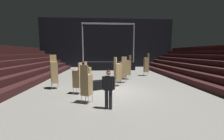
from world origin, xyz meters
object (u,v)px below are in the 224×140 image
(stage_riser, at_px, (108,65))
(chair_stack_mid_left, at_px, (128,67))
(chair_stack_front_left, at_px, (86,84))
(chair_stack_rear_centre, at_px, (88,72))
(chair_stack_rear_left, at_px, (54,72))
(chair_stack_rear_right, at_px, (146,64))
(chair_stack_front_right, at_px, (78,78))
(man_with_tie, at_px, (108,87))
(equipment_road_case, at_px, (99,85))
(chair_stack_mid_centre, at_px, (118,72))
(chair_stack_mid_right, at_px, (124,70))

(stage_riser, relative_size, chair_stack_mid_left, 3.35)
(chair_stack_front_left, xyz_separation_m, chair_stack_rear_centre, (-0.47, 4.88, -0.08))
(chair_stack_rear_left, bearing_deg, chair_stack_rear_right, -172.31)
(chair_stack_rear_left, distance_m, chair_stack_rear_right, 9.22)
(chair_stack_front_right, distance_m, chair_stack_rear_centre, 3.33)
(stage_riser, distance_m, man_with_tie, 14.27)
(stage_riser, distance_m, chair_stack_rear_right, 6.93)
(chair_stack_front_left, xyz_separation_m, chair_stack_mid_left, (3.07, 5.88, 0.17))
(man_with_tie, height_order, chair_stack_mid_left, chair_stack_mid_left)
(equipment_road_case, bearing_deg, chair_stack_front_right, -140.24)
(man_with_tie, height_order, chair_stack_mid_centre, chair_stack_mid_centre)
(chair_stack_mid_left, bearing_deg, chair_stack_mid_right, 144.87)
(chair_stack_front_left, height_order, chair_stack_front_right, same)
(chair_stack_rear_right, distance_m, chair_stack_rear_centre, 6.48)
(chair_stack_rear_left, bearing_deg, man_with_tie, 109.93)
(chair_stack_mid_left, bearing_deg, chair_stack_rear_right, -63.51)
(chair_stack_rear_left, height_order, equipment_road_case, chair_stack_rear_left)
(chair_stack_front_left, height_order, chair_stack_mid_left, chair_stack_mid_left)
(chair_stack_front_left, relative_size, chair_stack_mid_left, 0.85)
(chair_stack_mid_centre, distance_m, chair_stack_rear_left, 4.38)
(chair_stack_mid_right, relative_size, chair_stack_mid_centre, 1.00)
(man_with_tie, bearing_deg, chair_stack_front_left, -22.61)
(chair_stack_mid_right, bearing_deg, chair_stack_front_left, -124.54)
(stage_riser, xyz_separation_m, equipment_road_case, (-1.04, -10.88, -0.39))
(chair_stack_rear_left, bearing_deg, chair_stack_front_right, 120.20)
(man_with_tie, bearing_deg, chair_stack_rear_left, -30.67)
(chair_stack_mid_centre, bearing_deg, chair_stack_front_right, -75.36)
(chair_stack_front_right, xyz_separation_m, chair_stack_rear_right, (6.06, 6.13, 0.25))
(chair_stack_rear_left, bearing_deg, chair_stack_mid_right, 174.03)
(chair_stack_mid_left, bearing_deg, chair_stack_front_left, 140.58)
(chair_stack_rear_right, distance_m, equipment_road_case, 7.11)
(chair_stack_front_right, height_order, chair_stack_rear_right, chair_stack_rear_right)
(chair_stack_mid_right, bearing_deg, chair_stack_front_right, -143.10)
(stage_riser, height_order, chair_stack_mid_right, stage_riser)
(chair_stack_rear_left, distance_m, equipment_road_case, 3.14)
(chair_stack_rear_centre, bearing_deg, chair_stack_rear_right, 138.09)
(chair_stack_front_left, xyz_separation_m, chair_stack_mid_right, (2.46, 4.46, 0.13))
(chair_stack_mid_centre, xyz_separation_m, chair_stack_rear_right, (3.50, 4.32, 0.13))
(chair_stack_mid_left, bearing_deg, chair_stack_rear_centre, 93.92)
(chair_stack_rear_left, xyz_separation_m, equipment_road_case, (3.01, -0.28, -0.87))
(equipment_road_case, bearing_deg, man_with_tie, -81.36)
(chair_stack_mid_right, height_order, chair_stack_rear_centre, chair_stack_mid_right)
(chair_stack_front_left, xyz_separation_m, equipment_road_case, (0.52, 2.57, -0.66))
(equipment_road_case, bearing_deg, chair_stack_front_left, -101.38)
(stage_riser, relative_size, chair_stack_rear_right, 3.11)
(chair_stack_mid_right, xyz_separation_m, equipment_road_case, (-1.94, -1.89, -0.78))
(chair_stack_front_right, relative_size, chair_stack_mid_left, 0.85)
(chair_stack_front_left, bearing_deg, chair_stack_rear_left, 155.28)
(chair_stack_rear_left, bearing_deg, stage_riser, -134.81)
(chair_stack_mid_centre, bearing_deg, chair_stack_rear_right, 120.35)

